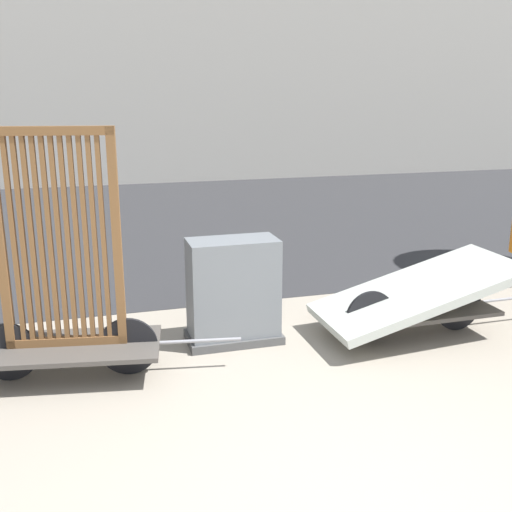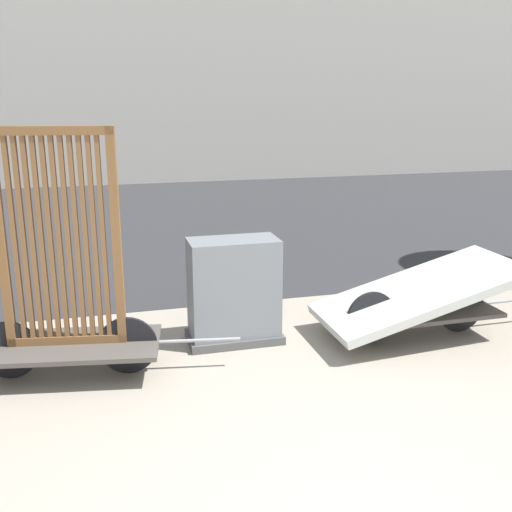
{
  "view_description": "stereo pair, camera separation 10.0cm",
  "coord_description": "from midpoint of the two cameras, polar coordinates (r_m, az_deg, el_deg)",
  "views": [
    {
      "loc": [
        -1.43,
        -2.46,
        2.33
      ],
      "look_at": [
        0.0,
        2.46,
        0.94
      ],
      "focal_mm": 42.0,
      "sensor_mm": 36.0,
      "label": 1
    },
    {
      "loc": [
        -1.33,
        -2.48,
        2.33
      ],
      "look_at": [
        0.0,
        2.46,
        0.94
      ],
      "focal_mm": 42.0,
      "sensor_mm": 36.0,
      "label": 2
    }
  ],
  "objects": [
    {
      "name": "bike_cart_with_mattress",
      "position": [
        6.1,
        15.67,
        -3.8
      ],
      "size": [
        2.43,
        1.01,
        0.75
      ],
      "rotation": [
        0.0,
        0.0,
        0.01
      ],
      "color": "#4C4742",
      "rests_on": "ground_plane"
    },
    {
      "name": "bike_cart_with_bedframe",
      "position": [
        5.19,
        -17.22,
        -3.58
      ],
      "size": [
        2.25,
        0.97,
        2.1
      ],
      "rotation": [
        0.0,
        0.0,
        -0.16
      ],
      "color": "#4C4742",
      "rests_on": "ground_plane"
    },
    {
      "name": "utility_cabinet",
      "position": [
        5.75,
        -1.62,
        -3.74
      ],
      "size": [
        0.91,
        0.49,
        1.02
      ],
      "color": "#4C4C4C",
      "rests_on": "ground_plane"
    },
    {
      "name": "road_strip",
      "position": [
        11.61,
        -7.94,
        3.46
      ],
      "size": [
        56.0,
        9.9,
        0.01
      ],
      "color": "#2D2D30",
      "rests_on": "ground_plane"
    }
  ]
}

